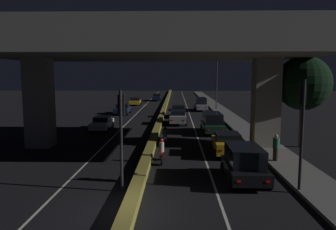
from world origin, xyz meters
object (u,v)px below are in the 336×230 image
car_dark_blue_fifth (178,111)px  car_black_lead (244,163)px  traffic_light_right_of_median (302,116)px  car_taxi_yellow_second (227,143)px  car_taxi_yellow_third_oncoming (135,101)px  motorcycle_red_filtering_near (161,152)px  car_white_lead_oncoming (102,123)px  pedestrian_on_sidewalk (276,148)px  car_dark_green_third (212,122)px  motorcycle_white_filtering_mid (165,137)px  car_silver_sixth (201,104)px  car_silver_fourth (178,117)px  car_dark_blue_second_oncoming (123,109)px  car_dark_blue_fourth_oncoming (157,97)px  traffic_light_left_of_median (121,123)px  street_lamp (215,78)px

car_dark_blue_fifth → car_black_lead: bearing=-173.6°
traffic_light_right_of_median → car_taxi_yellow_second: 8.23m
traffic_light_right_of_median → car_taxi_yellow_second: traffic_light_right_of_median is taller
car_taxi_yellow_third_oncoming → motorcycle_red_filtering_near: 39.43m
car_white_lead_oncoming → pedestrian_on_sidewalk: bearing=46.8°
car_taxi_yellow_second → car_dark_green_third: bearing=1.8°
car_taxi_yellow_second → motorcycle_white_filtering_mid: size_ratio=2.50×
car_white_lead_oncoming → pedestrian_on_sidewalk: (13.53, -12.04, 0.26)m
car_silver_sixth → car_silver_fourth: bearing=164.0°
car_dark_blue_second_oncoming → car_dark_blue_fourth_oncoming: size_ratio=1.11×
motorcycle_red_filtering_near → car_black_lead: bearing=-130.1°
traffic_light_right_of_median → motorcycle_red_filtering_near: (-6.63, 5.05, -2.94)m
car_dark_blue_fifth → motorcycle_red_filtering_near: 22.40m
car_dark_green_third → car_taxi_yellow_third_oncoming: 30.14m
car_dark_green_third → car_white_lead_oncoming: size_ratio=1.03×
traffic_light_left_of_median → traffic_light_right_of_median: (8.27, -0.01, 0.33)m
traffic_light_left_of_median → car_dark_blue_second_oncoming: size_ratio=1.02×
car_taxi_yellow_third_oncoming → car_dark_green_third: bearing=18.8°
car_black_lead → motorcycle_red_filtering_near: car_black_lead is taller
motorcycle_red_filtering_near → car_silver_sixth: bearing=-11.2°
car_white_lead_oncoming → pedestrian_on_sidewalk: pedestrian_on_sidewalk is taller
street_lamp → car_taxi_yellow_second: bearing=-94.9°
traffic_light_left_of_median → motorcycle_red_filtering_near: 5.91m
car_taxi_yellow_second → car_dark_blue_fifth: car_dark_blue_fifth is taller
car_dark_blue_second_oncoming → motorcycle_white_filtering_mid: (6.63, -20.18, -0.12)m
street_lamp → car_dark_green_third: 20.44m
car_silver_fourth → car_dark_blue_fifth: 6.11m
motorcycle_red_filtering_near → car_dark_blue_fifth: bearing=-5.4°
traffic_light_left_of_median → car_silver_fourth: traffic_light_left_of_median is taller
car_white_lead_oncoming → traffic_light_right_of_median: bearing=35.8°
motorcycle_white_filtering_mid → car_silver_sixth: bearing=-12.1°
car_dark_blue_fourth_oncoming → traffic_light_left_of_median: bearing=1.0°
traffic_light_right_of_median → pedestrian_on_sidewalk: traffic_light_right_of_median is taller
car_taxi_yellow_third_oncoming → car_dark_blue_fifth: bearing=22.7°
traffic_light_left_of_median → motorcycle_white_filtering_mid: 10.77m
traffic_light_right_of_median → car_dark_blue_fifth: size_ratio=1.30×
traffic_light_left_of_median → car_taxi_yellow_third_oncoming: (-4.84, 43.94, -2.57)m
car_black_lead → car_dark_blue_fifth: (-3.21, 25.80, -0.18)m
pedestrian_on_sidewalk → car_dark_blue_second_oncoming: bearing=118.3°
car_taxi_yellow_second → car_dark_blue_second_oncoming: size_ratio=0.92×
car_dark_blue_fifth → car_dark_blue_fourth_oncoming: size_ratio=0.96×
car_white_lead_oncoming → car_dark_blue_fourth_oncoming: (3.27, 37.03, 0.02)m
traffic_light_right_of_median → motorcycle_white_filtering_mid: traffic_light_right_of_median is taller
car_dark_blue_second_oncoming → pedestrian_on_sidewalk: (13.66, -25.40, 0.25)m
car_dark_green_third → car_silver_sixth: bearing=-1.7°
car_dark_blue_fifth → street_lamp: bearing=-35.0°
traffic_light_right_of_median → car_dark_blue_fifth: 28.09m
car_silver_sixth → car_taxi_yellow_third_oncoming: (-11.21, 8.64, -0.36)m
car_taxi_yellow_second → car_dark_blue_fifth: size_ratio=1.06×
motorcycle_white_filtering_mid → car_dark_green_third: bearing=-39.5°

